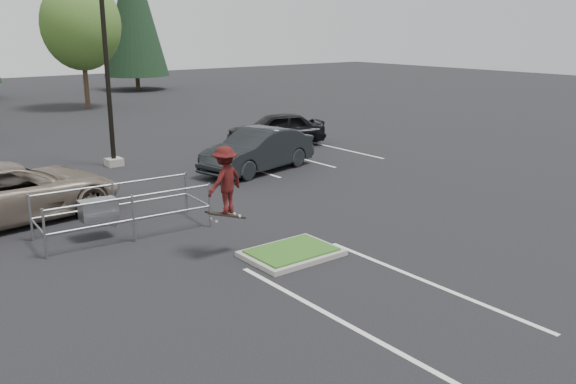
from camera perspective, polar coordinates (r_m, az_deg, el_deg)
ground at (r=14.69m, az=0.34°, el=-5.98°), size 120.00×120.00×0.00m
grass_median at (r=14.66m, az=0.34°, el=-5.70°), size 2.20×1.60×0.16m
stall_lines at (r=19.00m, az=-14.25°, el=-1.50°), size 22.62×17.60×0.01m
light_pole at (r=24.48m, az=-16.73°, el=12.83°), size 0.70×0.60×10.12m
decid_c at (r=43.10m, az=-18.81°, el=14.36°), size 5.12×5.12×8.38m
conif_c at (r=55.08m, az=-14.30°, el=16.37°), size 5.50×5.50×12.50m
cart_corral at (r=16.42m, az=-16.82°, el=-1.49°), size 4.46×1.86×1.24m
skateboarder at (r=14.26m, az=-5.94°, el=1.06°), size 1.17×0.88×1.83m
car_l_tan at (r=18.75m, az=-24.45°, el=0.00°), size 6.28×3.45×1.67m
car_r_charc at (r=23.10m, az=-2.84°, el=3.94°), size 5.12×2.76×1.60m
car_r_black at (r=28.15m, az=-1.08°, el=5.92°), size 4.85×3.23×1.53m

